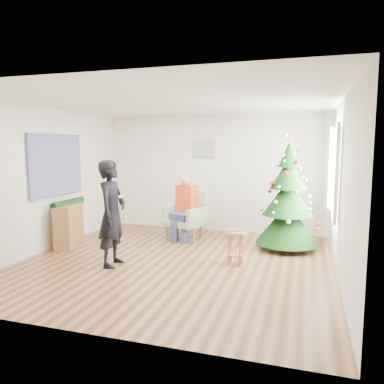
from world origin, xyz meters
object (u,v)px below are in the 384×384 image
(christmas_tree, at_px, (288,199))
(standing_man, at_px, (112,213))
(armchair, at_px, (186,221))
(stool, at_px, (235,247))
(console, at_px, (69,224))

(christmas_tree, xyz_separation_m, standing_man, (-2.62, -1.80, -0.09))
(christmas_tree, height_order, armchair, christmas_tree)
(armchair, bearing_deg, christmas_tree, 17.96)
(armchair, distance_m, standing_man, 2.12)
(christmas_tree, height_order, stool, christmas_tree)
(armchair, distance_m, console, 2.31)
(armchair, height_order, console, armchair)
(stool, height_order, armchair, armchair)
(armchair, xyz_separation_m, standing_man, (-0.60, -1.98, 0.48))
(armchair, bearing_deg, standing_man, -84.11)
(standing_man, distance_m, console, 1.72)
(standing_man, bearing_deg, stool, -76.03)
(christmas_tree, relative_size, console, 2.08)
(armchair, bearing_deg, console, -128.22)
(stool, xyz_separation_m, console, (-3.30, 0.26, 0.12))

